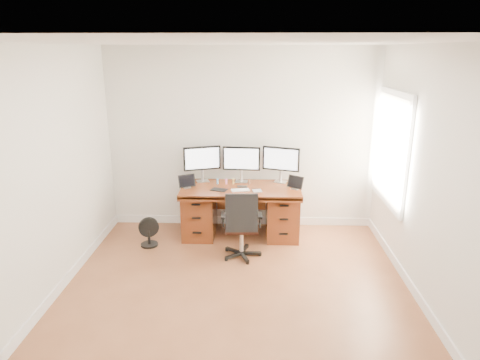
{
  "coord_description": "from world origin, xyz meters",
  "views": [
    {
      "loc": [
        0.2,
        -4.01,
        2.64
      ],
      "look_at": [
        0.0,
        1.5,
        0.95
      ],
      "focal_mm": 32.0,
      "sensor_mm": 36.0,
      "label": 1
    }
  ],
  "objects_px": {
    "keyboard": "(240,190)",
    "monitor_center": "(241,160)",
    "office_chair": "(242,236)",
    "floor_fan": "(149,233)",
    "desk": "(241,209)"
  },
  "relations": [
    {
      "from": "monitor_center",
      "to": "keyboard",
      "type": "bearing_deg",
      "value": -86.01
    },
    {
      "from": "office_chair",
      "to": "floor_fan",
      "type": "distance_m",
      "value": 1.34
    },
    {
      "from": "floor_fan",
      "to": "monitor_center",
      "type": "xyz_separation_m",
      "value": [
        1.27,
        0.66,
        0.89
      ]
    },
    {
      "from": "office_chair",
      "to": "keyboard",
      "type": "distance_m",
      "value": 0.71
    },
    {
      "from": "floor_fan",
      "to": "monitor_center",
      "type": "height_order",
      "value": "monitor_center"
    },
    {
      "from": "floor_fan",
      "to": "monitor_center",
      "type": "bearing_deg",
      "value": 6.56
    },
    {
      "from": "floor_fan",
      "to": "monitor_center",
      "type": "distance_m",
      "value": 1.68
    },
    {
      "from": "floor_fan",
      "to": "desk",
      "type": "bearing_deg",
      "value": -2.52
    },
    {
      "from": "keyboard",
      "to": "floor_fan",
      "type": "bearing_deg",
      "value": 177.46
    },
    {
      "from": "monitor_center",
      "to": "desk",
      "type": "bearing_deg",
      "value": -85.92
    },
    {
      "from": "office_chair",
      "to": "monitor_center",
      "type": "relative_size",
      "value": 1.69
    },
    {
      "from": "floor_fan",
      "to": "keyboard",
      "type": "bearing_deg",
      "value": -10.03
    },
    {
      "from": "desk",
      "to": "monitor_center",
      "type": "xyz_separation_m",
      "value": [
        -0.0,
        0.24,
        0.68
      ]
    },
    {
      "from": "office_chair",
      "to": "monitor_center",
      "type": "height_order",
      "value": "monitor_center"
    },
    {
      "from": "keyboard",
      "to": "monitor_center",
      "type": "bearing_deg",
      "value": 76.57
    }
  ]
}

